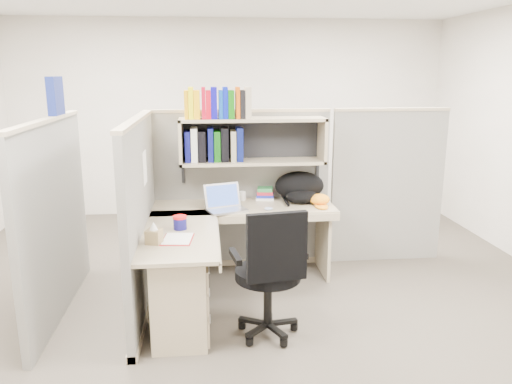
{
  "coord_description": "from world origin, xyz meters",
  "views": [
    {
      "loc": [
        -0.35,
        -4.06,
        1.99
      ],
      "look_at": [
        0.09,
        0.25,
        0.94
      ],
      "focal_mm": 35.0,
      "sensor_mm": 36.0,
      "label": 1
    }
  ],
  "objects": [
    {
      "name": "room_shell",
      "position": [
        0.0,
        0.0,
        1.62
      ],
      "size": [
        6.0,
        6.0,
        6.0
      ],
      "color": "beige",
      "rests_on": "ground"
    },
    {
      "name": "snack_canister",
      "position": [
        -0.58,
        -0.11,
        0.79
      ],
      "size": [
        0.11,
        0.11,
        0.11
      ],
      "color": "#12105E",
      "rests_on": "desk"
    },
    {
      "name": "paper_cup",
      "position": [
        0.0,
        0.78,
        0.78
      ],
      "size": [
        0.08,
        0.08,
        0.09
      ],
      "primitive_type": "cylinder",
      "rotation": [
        0.0,
        0.0,
        0.23
      ],
      "color": "silver",
      "rests_on": "desk"
    },
    {
      "name": "laptop",
      "position": [
        -0.17,
        0.4,
        0.85
      ],
      "size": [
        0.44,
        0.44,
        0.25
      ],
      "primitive_type": null,
      "rotation": [
        0.0,
        0.0,
        0.33
      ],
      "color": "#B1B0B5",
      "rests_on": "desk"
    },
    {
      "name": "desk",
      "position": [
        -0.41,
        -0.29,
        0.44
      ],
      "size": [
        1.74,
        1.75,
        0.73
      ],
      "color": "gray",
      "rests_on": "ground"
    },
    {
      "name": "tissue_box",
      "position": [
        -0.75,
        -0.45,
        0.81
      ],
      "size": [
        0.13,
        0.13,
        0.17
      ],
      "primitive_type": null,
      "rotation": [
        0.0,
        0.0,
        -0.3
      ],
      "color": "#917C52",
      "rests_on": "desk"
    },
    {
      "name": "book_stack",
      "position": [
        0.24,
        0.84,
        0.79
      ],
      "size": [
        0.21,
        0.27,
        0.12
      ],
      "primitive_type": null,
      "rotation": [
        0.0,
        0.0,
        -0.14
      ],
      "color": "gray",
      "rests_on": "desk"
    },
    {
      "name": "orange_cap",
      "position": [
        0.74,
        0.53,
        0.78
      ],
      "size": [
        0.21,
        0.23,
        0.11
      ],
      "primitive_type": null,
      "rotation": [
        0.0,
        0.0,
        -0.05
      ],
      "color": "orange",
      "rests_on": "desk"
    },
    {
      "name": "ground",
      "position": [
        0.0,
        0.0,
        0.0
      ],
      "size": [
        6.0,
        6.0,
        0.0
      ],
      "primitive_type": "plane",
      "color": "#3A342D",
      "rests_on": "ground"
    },
    {
      "name": "backpack",
      "position": [
        0.58,
        0.68,
        0.88
      ],
      "size": [
        0.58,
        0.51,
        0.29
      ],
      "primitive_type": null,
      "rotation": [
        0.0,
        0.0,
        -0.31
      ],
      "color": "black",
      "rests_on": "desk"
    },
    {
      "name": "mouse",
      "position": [
        0.22,
        0.38,
        0.75
      ],
      "size": [
        0.09,
        0.07,
        0.03
      ],
      "primitive_type": "ellipsoid",
      "rotation": [
        0.0,
        0.0,
        0.25
      ],
      "color": "#8F9ECA",
      "rests_on": "desk"
    },
    {
      "name": "loose_paper",
      "position": [
        -0.58,
        -0.36,
        0.73
      ],
      "size": [
        0.24,
        0.3,
        0.0
      ],
      "primitive_type": null,
      "rotation": [
        0.0,
        0.0,
        -0.11
      ],
      "color": "white",
      "rests_on": "desk"
    },
    {
      "name": "cubicle",
      "position": [
        -0.37,
        0.45,
        0.91
      ],
      "size": [
        3.79,
        1.84,
        1.95
      ],
      "color": "slate",
      "rests_on": "ground"
    },
    {
      "name": "task_chair",
      "position": [
        0.1,
        -0.63,
        0.37
      ],
      "size": [
        0.58,
        0.53,
        1.05
      ],
      "color": "black",
      "rests_on": "ground"
    }
  ]
}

